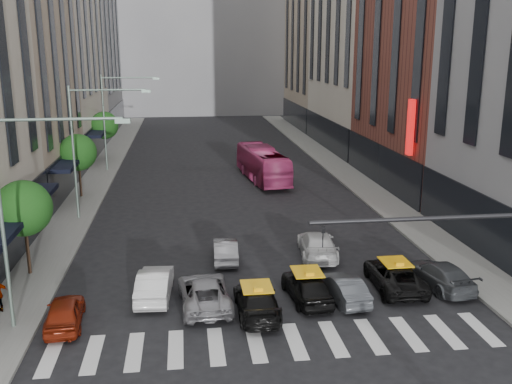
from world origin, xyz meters
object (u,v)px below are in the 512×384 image
object	(u,v)px
car_red	(64,312)
taxi_center	(307,286)
bus	(263,164)
taxi_left	(257,301)
streetlamp_far	(114,110)
streetlamp_near	(24,194)
car_white_front	(155,283)
streetlamp_mid	(87,135)

from	to	relation	value
car_red	taxi_center	world-z (taller)	taxi_center
bus	taxi_left	bearing A→B (deg)	74.72
streetlamp_far	taxi_center	xyz separation A→B (m)	(11.94, -30.74, -5.20)
streetlamp_near	car_white_front	xyz separation A→B (m)	(4.84, 2.47, -5.20)
streetlamp_far	taxi_center	bearing A→B (deg)	-68.76
taxi_left	taxi_center	xyz separation A→B (m)	(2.52, 1.16, 0.05)
taxi_left	car_red	bearing A→B (deg)	0.51
taxi_left	taxi_center	size ratio (longest dim) A/B	1.09
car_white_front	taxi_center	bearing A→B (deg)	174.04
bus	streetlamp_mid	bearing A→B (deg)	31.04
taxi_left	bus	size ratio (longest dim) A/B	0.43
streetlamp_near	car_white_front	distance (m)	7.52
streetlamp_near	bus	size ratio (longest dim) A/B	0.85
streetlamp_far	taxi_left	xyz separation A→B (m)	(9.42, -31.89, -5.25)
car_white_front	streetlamp_far	bearing A→B (deg)	-77.00
streetlamp_far	bus	xyz separation A→B (m)	(13.35, -5.64, -4.44)
car_white_front	streetlamp_mid	bearing A→B (deg)	-66.61
streetlamp_mid	taxi_left	xyz separation A→B (m)	(9.42, -15.89, -5.25)
taxi_center	bus	distance (m)	25.14
bus	streetlamp_far	bearing A→B (deg)	-29.66
taxi_center	taxi_left	bearing A→B (deg)	19.27
streetlamp_mid	bus	world-z (taller)	streetlamp_mid
streetlamp_near	streetlamp_mid	size ratio (longest dim) A/B	1.00
streetlamp_near	car_red	distance (m)	5.39
streetlamp_mid	bus	xyz separation A→B (m)	(13.35, 10.36, -4.44)
taxi_left	bus	world-z (taller)	bus
streetlamp_far	bus	distance (m)	15.16
streetlamp_near	car_red	xyz separation A→B (m)	(1.15, 0.05, -5.27)
streetlamp_far	taxi_center	world-z (taller)	streetlamp_far
taxi_left	bus	xyz separation A→B (m)	(3.94, 26.25, 0.82)
car_white_front	taxi_left	size ratio (longest dim) A/B	0.96
streetlamp_near	taxi_center	distance (m)	13.09
streetlamp_near	car_white_front	world-z (taller)	streetlamp_near
streetlamp_mid	taxi_left	distance (m)	19.21
streetlamp_near	streetlamp_mid	xyz separation A→B (m)	(0.00, 16.00, 0.00)
streetlamp_near	bus	xyz separation A→B (m)	(13.35, 26.36, -4.44)
streetlamp_near	taxi_left	bearing A→B (deg)	0.65
streetlamp_far	car_red	size ratio (longest dim) A/B	2.42
streetlamp_near	car_red	size ratio (longest dim) A/B	2.42
car_red	car_white_front	xyz separation A→B (m)	(3.70, 2.43, 0.07)
streetlamp_far	streetlamp_mid	bearing A→B (deg)	-90.00
streetlamp_near	car_red	bearing A→B (deg)	2.27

